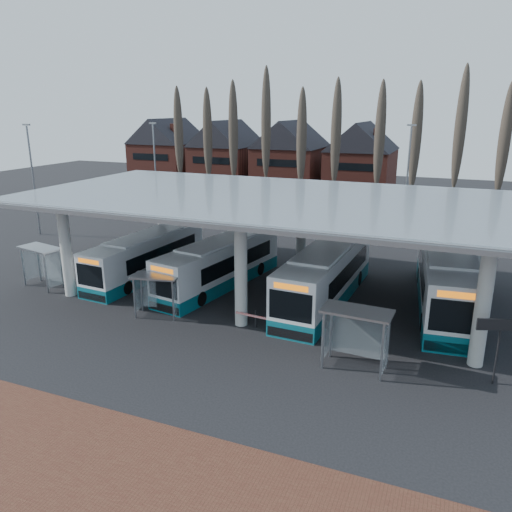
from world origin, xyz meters
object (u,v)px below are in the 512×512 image
at_px(bus_3, 446,279).
at_px(shelter_1, 157,286).
at_px(shelter_2, 357,325).
at_px(shelter_0, 43,258).
at_px(bus_2, 326,275).
at_px(bus_0, 147,256).
at_px(bus_1, 221,264).

height_order(bus_3, shelter_1, bus_3).
bearing_deg(shelter_2, shelter_1, 174.72).
relative_size(shelter_0, shelter_1, 1.11).
xyz_separation_m(bus_2, bus_3, (6.87, 1.83, 0.10)).
height_order(bus_0, bus_2, bus_2).
height_order(shelter_1, shelter_2, shelter_2).
distance_m(bus_1, shelter_0, 11.84).
height_order(bus_2, bus_3, bus_3).
height_order(bus_3, shelter_2, bus_3).
relative_size(bus_0, shelter_2, 3.50).
relative_size(shelter_0, shelter_2, 1.00).
height_order(bus_1, shelter_0, bus_1).
distance_m(bus_3, shelter_0, 25.85).
bearing_deg(bus_2, bus_3, 17.24).
bearing_deg(bus_1, shelter_1, -91.24).
bearing_deg(bus_0, bus_3, 9.80).
relative_size(bus_2, shelter_1, 4.34).
relative_size(bus_3, shelter_1, 4.65).
relative_size(bus_1, shelter_0, 3.63).
height_order(bus_2, shelter_2, bus_2).
bearing_deg(bus_3, bus_1, -178.63).
height_order(shelter_0, shelter_1, shelter_0).
relative_size(bus_0, bus_2, 0.89).
height_order(bus_1, bus_2, bus_2).
bearing_deg(shelter_0, bus_2, 25.91).
xyz_separation_m(bus_2, shelter_0, (-18.15, -4.66, 0.37)).
bearing_deg(bus_3, bus_2, -171.14).
bearing_deg(bus_1, bus_2, 9.46).
relative_size(bus_0, bus_3, 0.83).
xyz_separation_m(bus_0, shelter_1, (4.58, -5.75, 0.35)).
distance_m(bus_3, shelter_2, 10.13).
bearing_deg(shelter_2, bus_2, 116.87).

